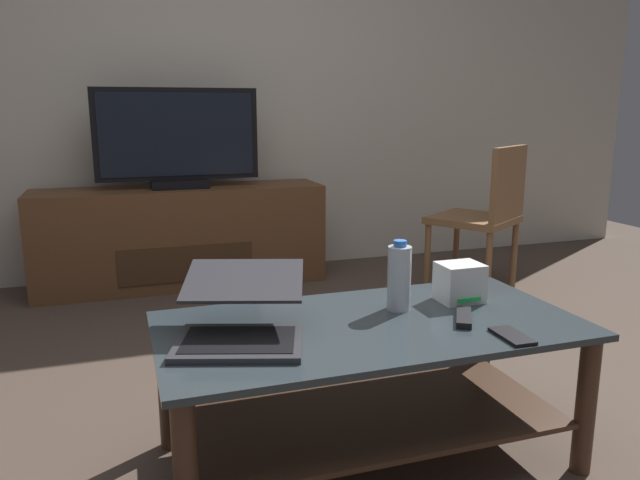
{
  "coord_description": "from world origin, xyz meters",
  "views": [
    {
      "loc": [
        -0.71,
        -1.69,
        1.08
      ],
      "look_at": [
        -0.01,
        0.4,
        0.6
      ],
      "focal_mm": 34.05,
      "sensor_mm": 36.0,
      "label": 1
    }
  ],
  "objects_px": {
    "television": "(178,141)",
    "water_bottle_near": "(399,277)",
    "dining_chair": "(486,211)",
    "router_box": "(460,283)",
    "cell_phone": "(512,336)",
    "laptop": "(241,316)",
    "media_cabinet": "(182,237)",
    "coffee_table": "(369,366)",
    "tv_remote": "(464,317)"
  },
  "relations": [
    {
      "from": "laptop",
      "to": "media_cabinet",
      "type": "bearing_deg",
      "value": 88.56
    },
    {
      "from": "router_box",
      "to": "coffee_table",
      "type": "bearing_deg",
      "value": -165.01
    },
    {
      "from": "dining_chair",
      "to": "router_box",
      "type": "relative_size",
      "value": 6.22
    },
    {
      "from": "television",
      "to": "water_bottle_near",
      "type": "height_order",
      "value": "television"
    },
    {
      "from": "cell_phone",
      "to": "tv_remote",
      "type": "distance_m",
      "value": 0.17
    },
    {
      "from": "television",
      "to": "water_bottle_near",
      "type": "bearing_deg",
      "value": -77.1
    },
    {
      "from": "dining_chair",
      "to": "router_box",
      "type": "xyz_separation_m",
      "value": [
        -0.96,
        -1.3,
        0.02
      ]
    },
    {
      "from": "router_box",
      "to": "cell_phone",
      "type": "xyz_separation_m",
      "value": [
        -0.03,
        -0.34,
        -0.06
      ]
    },
    {
      "from": "media_cabinet",
      "to": "cell_phone",
      "type": "distance_m",
      "value": 2.49
    },
    {
      "from": "coffee_table",
      "to": "router_box",
      "type": "relative_size",
      "value": 9.01
    },
    {
      "from": "dining_chair",
      "to": "television",
      "type": "bearing_deg",
      "value": 155.97
    },
    {
      "from": "coffee_table",
      "to": "media_cabinet",
      "type": "bearing_deg",
      "value": 98.84
    },
    {
      "from": "dining_chair",
      "to": "cell_phone",
      "type": "relative_size",
      "value": 6.23
    },
    {
      "from": "television",
      "to": "router_box",
      "type": "distance_m",
      "value": 2.19
    },
    {
      "from": "tv_remote",
      "to": "water_bottle_near",
      "type": "bearing_deg",
      "value": 162.59
    },
    {
      "from": "dining_chair",
      "to": "router_box",
      "type": "bearing_deg",
      "value": -126.6
    },
    {
      "from": "dining_chair",
      "to": "cell_phone",
      "type": "height_order",
      "value": "dining_chair"
    },
    {
      "from": "media_cabinet",
      "to": "water_bottle_near",
      "type": "relative_size",
      "value": 7.68
    },
    {
      "from": "dining_chair",
      "to": "media_cabinet",
      "type": "bearing_deg",
      "value": 155.36
    },
    {
      "from": "water_bottle_near",
      "to": "television",
      "type": "bearing_deg",
      "value": 102.9
    },
    {
      "from": "television",
      "to": "cell_phone",
      "type": "xyz_separation_m",
      "value": [
        0.66,
        -2.38,
        -0.44
      ]
    },
    {
      "from": "water_bottle_near",
      "to": "coffee_table",
      "type": "bearing_deg",
      "value": -147.41
    },
    {
      "from": "dining_chair",
      "to": "laptop",
      "type": "height_order",
      "value": "dining_chair"
    },
    {
      "from": "television",
      "to": "media_cabinet",
      "type": "bearing_deg",
      "value": 90.0
    },
    {
      "from": "television",
      "to": "laptop",
      "type": "height_order",
      "value": "television"
    },
    {
      "from": "coffee_table",
      "to": "router_box",
      "type": "height_order",
      "value": "router_box"
    },
    {
      "from": "media_cabinet",
      "to": "router_box",
      "type": "distance_m",
      "value": 2.19
    },
    {
      "from": "cell_phone",
      "to": "laptop",
      "type": "bearing_deg",
      "value": 163.54
    },
    {
      "from": "television",
      "to": "laptop",
      "type": "bearing_deg",
      "value": -91.45
    },
    {
      "from": "dining_chair",
      "to": "cell_phone",
      "type": "bearing_deg",
      "value": -121.43
    },
    {
      "from": "router_box",
      "to": "water_bottle_near",
      "type": "relative_size",
      "value": 0.62
    },
    {
      "from": "coffee_table",
      "to": "water_bottle_near",
      "type": "relative_size",
      "value": 5.6
    },
    {
      "from": "laptop",
      "to": "cell_phone",
      "type": "bearing_deg",
      "value": -18.6
    },
    {
      "from": "dining_chair",
      "to": "laptop",
      "type": "xyz_separation_m",
      "value": [
        -1.72,
        -1.39,
        0.02
      ]
    },
    {
      "from": "television",
      "to": "dining_chair",
      "type": "height_order",
      "value": "television"
    },
    {
      "from": "router_box",
      "to": "dining_chair",
      "type": "bearing_deg",
      "value": 53.4
    },
    {
      "from": "television",
      "to": "router_box",
      "type": "relative_size",
      "value": 6.83
    },
    {
      "from": "television",
      "to": "water_bottle_near",
      "type": "xyz_separation_m",
      "value": [
        0.47,
        -2.05,
        -0.33
      ]
    },
    {
      "from": "laptop",
      "to": "router_box",
      "type": "distance_m",
      "value": 0.76
    },
    {
      "from": "dining_chair",
      "to": "water_bottle_near",
      "type": "distance_m",
      "value": 1.77
    },
    {
      "from": "television",
      "to": "dining_chair",
      "type": "relative_size",
      "value": 1.1
    },
    {
      "from": "coffee_table",
      "to": "laptop",
      "type": "relative_size",
      "value": 2.59
    },
    {
      "from": "coffee_table",
      "to": "water_bottle_near",
      "type": "height_order",
      "value": "water_bottle_near"
    },
    {
      "from": "coffee_table",
      "to": "water_bottle_near",
      "type": "bearing_deg",
      "value": 32.59
    },
    {
      "from": "water_bottle_near",
      "to": "cell_phone",
      "type": "xyz_separation_m",
      "value": [
        0.2,
        -0.32,
        -0.1
      ]
    },
    {
      "from": "laptop",
      "to": "tv_remote",
      "type": "xyz_separation_m",
      "value": [
        0.67,
        -0.08,
        -0.05
      ]
    },
    {
      "from": "laptop",
      "to": "water_bottle_near",
      "type": "relative_size",
      "value": 2.17
    },
    {
      "from": "router_box",
      "to": "tv_remote",
      "type": "xyz_separation_m",
      "value": [
        -0.09,
        -0.17,
        -0.05
      ]
    },
    {
      "from": "coffee_table",
      "to": "television",
      "type": "distance_m",
      "value": 2.24
    },
    {
      "from": "coffee_table",
      "to": "laptop",
      "type": "height_order",
      "value": "laptop"
    }
  ]
}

